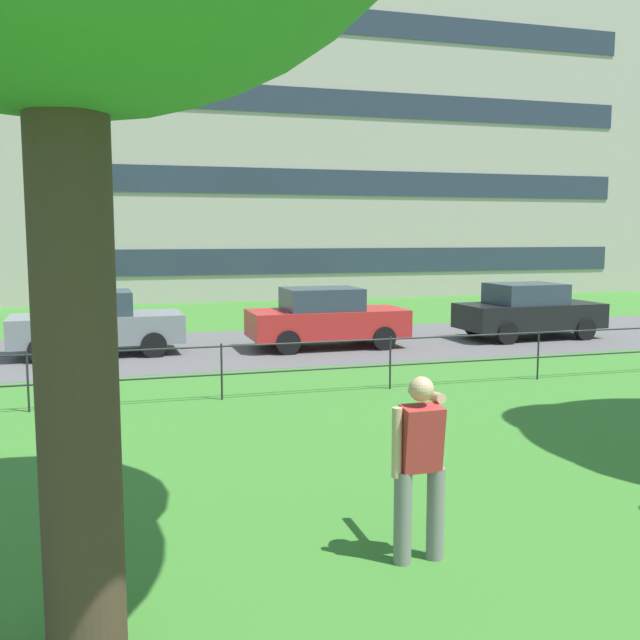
% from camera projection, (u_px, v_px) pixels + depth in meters
% --- Properties ---
extents(street_strip, '(80.00, 6.34, 0.01)m').
position_uv_depth(street_strip, '(309.00, 344.00, 19.08)').
color(street_strip, '#565454').
rests_on(street_strip, ground).
extents(park_fence, '(31.79, 0.04, 1.00)m').
position_uv_depth(park_fence, '(390.00, 354.00, 13.52)').
color(park_fence, '#232328').
rests_on(park_fence, ground).
extents(person_thrower, '(0.51, 0.77, 1.68)m').
position_uv_depth(person_thrower, '(419.00, 462.00, 6.36)').
color(person_thrower, slate).
rests_on(person_thrower, ground).
extents(car_grey_far_right, '(4.06, 1.92, 1.54)m').
position_uv_depth(car_grey_far_right, '(96.00, 323.00, 17.35)').
color(car_grey_far_right, slate).
rests_on(car_grey_far_right, ground).
extents(car_red_center, '(4.01, 1.83, 1.54)m').
position_uv_depth(car_red_center, '(326.00, 317.00, 18.46)').
color(car_red_center, red).
rests_on(car_red_center, ground).
extents(car_black_left, '(4.06, 1.94, 1.54)m').
position_uv_depth(car_black_left, '(528.00, 311.00, 20.12)').
color(car_black_left, black).
rests_on(car_black_left, ground).
extents(apartment_building_background, '(31.78, 14.53, 17.59)m').
position_uv_depth(apartment_building_background, '(311.00, 123.00, 38.39)').
color(apartment_building_background, '#ADA393').
rests_on(apartment_building_background, ground).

